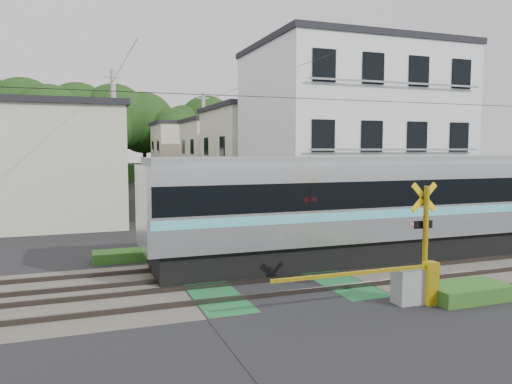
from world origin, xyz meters
name	(u,v)px	position (x,y,z in m)	size (l,w,h in m)	color
ground	(265,278)	(0.00, 0.00, 0.00)	(120.00, 120.00, 0.00)	black
track_bed	(265,277)	(0.00, 0.00, 0.04)	(120.00, 120.00, 0.14)	#47423A
crossing_signal_near	(412,277)	(2.59, -3.65, 0.71)	(4.74, 0.65, 3.09)	yellow
crossing_signal_far	(161,240)	(-2.59, 3.65, 0.71)	(4.74, 0.65, 3.09)	yellow
apartment_block	(350,135)	(8.50, 9.49, 4.66)	(10.20, 8.36, 9.30)	white
houses_row	(150,157)	(0.25, 25.92, 3.24)	(22.07, 31.35, 6.80)	beige
tree_hill	(108,129)	(-1.50, 49.14, 6.30)	(40.00, 13.27, 12.00)	#1B3812
catenary	(429,156)	(6.00, 0.03, 3.70)	(60.00, 5.04, 7.00)	#2D2D33
utility_poles	(138,147)	(-1.05, 23.01, 4.08)	(7.90, 42.00, 8.00)	#A5A5A0
pedestrian	(146,187)	(-0.23, 25.31, 0.93)	(0.68, 0.45, 1.86)	#302F3B
weed_patches	(318,268)	(1.76, -0.09, 0.18)	(10.25, 8.80, 0.40)	#2D5E1E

